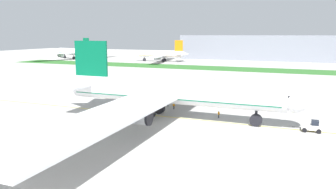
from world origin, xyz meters
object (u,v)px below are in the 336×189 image
object	(u,v)px
ground_crew_wingwalker_port	(174,105)
parked_airliner_far_centre	(161,54)
ground_crew_marshaller_front	(168,103)
service_truck_fuel_bowser	(194,80)
airliner_foreground	(167,92)
parked_airliner_far_left	(75,52)
service_truck_baggage_loader	(144,81)
ground_crew_wingwalker_starboard	(219,114)
pushback_tug	(312,126)
service_truck_catering_van	(165,87)

from	to	relation	value
ground_crew_wingwalker_port	parked_airliner_far_centre	xyz separation A→B (m)	(-61.97, 136.16, 3.99)
ground_crew_marshaller_front	service_truck_fuel_bowser	xyz separation A→B (m)	(-6.24, 41.63, 0.59)
service_truck_fuel_bowser	parked_airliner_far_centre	bearing A→B (deg)	119.97
airliner_foreground	parked_airliner_far_left	bearing A→B (deg)	133.59
ground_crew_marshaller_front	service_truck_baggage_loader	bearing A→B (deg)	125.53
ground_crew_marshaller_front	ground_crew_wingwalker_starboard	size ratio (longest dim) A/B	1.00
parked_airliner_far_left	pushback_tug	bearing A→B (deg)	-40.44
service_truck_baggage_loader	service_truck_fuel_bowser	distance (m)	19.12
service_truck_baggage_loader	airliner_foreground	bearing A→B (deg)	-57.88
ground_crew_wingwalker_starboard	service_truck_baggage_loader	xyz separation A→B (m)	(-37.64, 38.31, 0.71)
service_truck_baggage_loader	parked_airliner_far_centre	xyz separation A→B (m)	(-37.03, 102.44, 3.30)
service_truck_catering_van	parked_airliner_far_left	xyz separation A→B (m)	(-118.84, 107.10, 3.94)
service_truck_baggage_loader	service_truck_fuel_bowser	xyz separation A→B (m)	(16.03, 10.43, -0.12)
parked_airliner_far_centre	service_truck_fuel_bowser	bearing A→B (deg)	-60.03
pushback_tug	parked_airliner_far_left	distance (m)	214.72
pushback_tug	parked_airliner_far_centre	distance (m)	172.36
ground_crew_wingwalker_starboard	service_truck_catering_van	size ratio (longest dim) A/B	0.27
service_truck_baggage_loader	service_truck_catering_van	distance (m)	15.88
parked_airliner_far_centre	ground_crew_wingwalker_port	bearing A→B (deg)	-65.53
airliner_foreground	parked_airliner_far_left	xyz separation A→B (m)	(-132.78, 139.50, -0.36)
service_truck_baggage_loader	service_truck_catering_van	size ratio (longest dim) A/B	0.86
service_truck_catering_van	parked_airliner_far_left	size ratio (longest dim) A/B	0.08
ground_crew_wingwalker_starboard	service_truck_catering_van	distance (m)	38.03
service_truck_fuel_bowser	parked_airliner_far_left	distance (m)	150.12
pushback_tug	parked_airliner_far_centre	world-z (taller)	parked_airliner_far_centre
service_truck_fuel_bowser	service_truck_catering_van	distance (m)	20.49
service_truck_baggage_loader	ground_crew_marshaller_front	bearing A→B (deg)	-54.47
service_truck_fuel_bowser	parked_airliner_far_centre	size ratio (longest dim) A/B	0.10
pushback_tug	parked_airliner_far_centre	xyz separation A→B (m)	(-94.12, 144.35, 3.95)
pushback_tug	parked_airliner_far_left	xyz separation A→B (m)	(-163.39, 139.24, 4.46)
ground_crew_wingwalker_port	ground_crew_marshaller_front	size ratio (longest dim) A/B	1.02
ground_crew_marshaller_front	parked_airliner_far_centre	bearing A→B (deg)	113.93
parked_airliner_far_left	ground_crew_wingwalker_port	bearing A→B (deg)	-44.96
airliner_foreground	parked_airliner_far_left	size ratio (longest dim) A/B	1.33
ground_crew_marshaller_front	parked_airliner_far_centre	distance (m)	146.26
ground_crew_marshaller_front	airliner_foreground	bearing A→B (deg)	-69.06
service_truck_baggage_loader	service_truck_catering_van	world-z (taller)	service_truck_baggage_loader
service_truck_baggage_loader	service_truck_fuel_bowser	size ratio (longest dim) A/B	0.88
pushback_tug	parked_airliner_far_left	bearing A→B (deg)	139.56
ground_crew_marshaller_front	service_truck_catering_van	size ratio (longest dim) A/B	0.27
service_truck_baggage_loader	ground_crew_wingwalker_port	bearing A→B (deg)	-53.52
ground_crew_wingwalker_starboard	parked_airliner_far_centre	distance (m)	159.39
ground_crew_wingwalker_port	service_truck_catering_van	bearing A→B (deg)	117.36
service_truck_baggage_loader	parked_airliner_far_centre	bearing A→B (deg)	109.87
pushback_tug	service_truck_baggage_loader	bearing A→B (deg)	143.72
airliner_foreground	ground_crew_wingwalker_port	size ratio (longest dim) A/B	57.58
airliner_foreground	service_truck_catering_van	distance (m)	35.53
pushback_tug	service_truck_fuel_bowser	xyz separation A→B (m)	(-41.05, 52.33, 0.53)
ground_crew_marshaller_front	service_truck_baggage_loader	xyz separation A→B (m)	(-22.27, 31.20, 0.71)
service_truck_fuel_bowser	parked_airliner_far_left	world-z (taller)	parked_airliner_far_left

